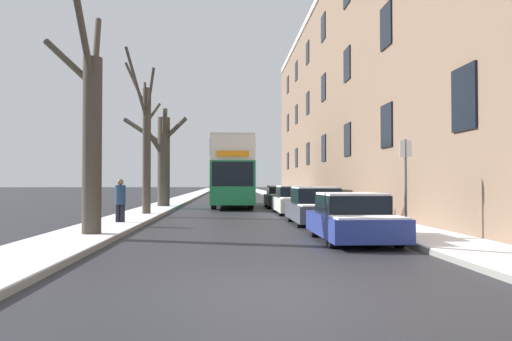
# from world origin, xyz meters

# --- Properties ---
(ground_plane) EXTENTS (320.00, 320.00, 0.00)m
(ground_plane) POSITION_xyz_m (0.00, 0.00, 0.00)
(ground_plane) COLOR #28282D
(sidewalk_left) EXTENTS (2.11, 130.00, 0.16)m
(sidewalk_left) POSITION_xyz_m (-4.82, 53.00, 0.08)
(sidewalk_left) COLOR gray
(sidewalk_left) RESTS_ON ground
(sidewalk_right) EXTENTS (2.11, 130.00, 0.16)m
(sidewalk_right) POSITION_xyz_m (4.82, 53.00, 0.08)
(sidewalk_right) COLOR gray
(sidewalk_right) RESTS_ON ground
(terrace_facade_right) EXTENTS (9.10, 53.53, 15.55)m
(terrace_facade_right) POSITION_xyz_m (10.37, 26.28, 7.78)
(terrace_facade_right) COLOR #7A604C
(terrace_facade_right) RESTS_ON ground
(bare_tree_left_0) EXTENTS (1.84, 3.77, 7.25)m
(bare_tree_left_0) POSITION_xyz_m (-4.59, 7.02, 3.08)
(bare_tree_left_0) COLOR #423A30
(bare_tree_left_0) RESTS_ON ground
(bare_tree_left_1) EXTENTS (1.69, 2.90, 7.57)m
(bare_tree_left_1) POSITION_xyz_m (-4.50, 16.09, 3.56)
(bare_tree_left_1) COLOR #423A30
(bare_tree_left_1) RESTS_ON ground
(bare_tree_left_2) EXTENTS (4.24, 2.82, 5.96)m
(bare_tree_left_2) POSITION_xyz_m (-4.68, 23.50, 3.11)
(bare_tree_left_2) COLOR #423A30
(bare_tree_left_2) RESTS_ON ground
(double_decker_bus) EXTENTS (2.58, 11.10, 4.37)m
(double_decker_bus) POSITION_xyz_m (-0.42, 25.71, 2.47)
(double_decker_bus) COLOR #1E7A47
(double_decker_bus) RESTS_ON ground
(parked_car_0) EXTENTS (1.88, 4.17, 1.32)m
(parked_car_0) POSITION_xyz_m (2.68, 6.02, 0.62)
(parked_car_0) COLOR navy
(parked_car_0) RESTS_ON ground
(parked_car_1) EXTENTS (1.87, 4.44, 1.43)m
(parked_car_1) POSITION_xyz_m (2.68, 11.67, 0.66)
(parked_car_1) COLOR #474C56
(parked_car_1) RESTS_ON ground
(parked_car_2) EXTENTS (1.87, 4.54, 1.44)m
(parked_car_2) POSITION_xyz_m (2.68, 17.83, 0.67)
(parked_car_2) COLOR silver
(parked_car_2) RESTS_ON ground
(parked_car_3) EXTENTS (1.88, 3.97, 1.40)m
(parked_car_3) POSITION_xyz_m (2.68, 24.18, 0.65)
(parked_car_3) COLOR black
(parked_car_3) RESTS_ON ground
(pedestrian_left_sidewalk) EXTENTS (0.38, 0.38, 1.73)m
(pedestrian_left_sidewalk) POSITION_xyz_m (-4.61, 11.10, 0.95)
(pedestrian_left_sidewalk) COLOR black
(pedestrian_left_sidewalk) RESTS_ON ground
(street_sign_post) EXTENTS (0.32, 0.07, 2.76)m
(street_sign_post) POSITION_xyz_m (4.07, 5.78, 1.57)
(street_sign_post) COLOR #4C4F54
(street_sign_post) RESTS_ON ground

